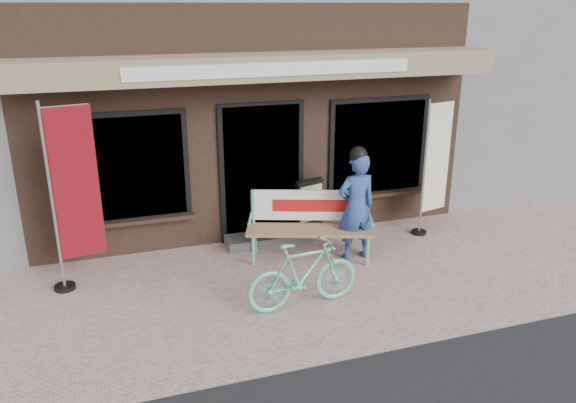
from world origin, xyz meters
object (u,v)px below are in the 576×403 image
object	(u,v)px
bench	(310,220)
person	(356,205)
bicycle	(304,274)
menu_stand	(309,208)
nobori_cream	(434,165)
nobori_red	(73,194)

from	to	relation	value
bench	person	bearing A→B (deg)	-1.91
bench	bicycle	distance (m)	1.48
bicycle	menu_stand	xyz separation A→B (m)	(0.84, 2.07, 0.05)
menu_stand	bicycle	bearing A→B (deg)	-128.15
person	bicycle	world-z (taller)	person
nobori_cream	menu_stand	size ratio (longest dim) A/B	2.30
menu_stand	person	bearing A→B (deg)	-85.39
nobori_red	person	bearing A→B (deg)	-17.32
bench	person	world-z (taller)	person
menu_stand	nobori_red	bearing A→B (deg)	173.86
person	nobori_cream	distance (m)	1.74
bench	bicycle	size ratio (longest dim) A/B	1.30
person	menu_stand	distance (m)	1.09
person	nobori_cream	world-z (taller)	nobori_cream
bicycle	nobori_cream	xyz separation A→B (m)	(2.82, 1.66, 0.70)
nobori_red	bicycle	bearing A→B (deg)	-41.20
bicycle	menu_stand	bearing A→B (deg)	-26.22
bicycle	person	bearing A→B (deg)	-51.55
bench	menu_stand	size ratio (longest dim) A/B	1.97
nobori_red	menu_stand	bearing A→B (deg)	-2.03
bicycle	nobori_red	bearing A→B (deg)	56.61
menu_stand	nobori_cream	bearing A→B (deg)	-27.69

